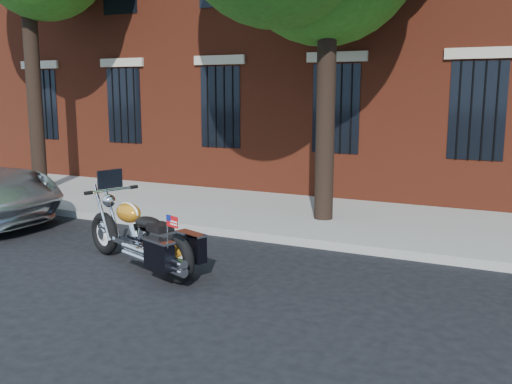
% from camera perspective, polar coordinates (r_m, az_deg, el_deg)
% --- Properties ---
extents(ground, '(120.00, 120.00, 0.00)m').
position_cam_1_polar(ground, '(8.87, -2.64, -7.01)').
color(ground, black).
rests_on(ground, ground).
extents(curb, '(40.00, 0.16, 0.15)m').
position_cam_1_polar(curb, '(10.03, 1.14, -4.52)').
color(curb, gray).
rests_on(curb, ground).
extents(sidewalk, '(40.00, 3.60, 0.15)m').
position_cam_1_polar(sidewalk, '(11.72, 5.01, -2.42)').
color(sidewalk, gray).
rests_on(sidewalk, ground).
extents(motorcycle, '(2.54, 1.42, 1.40)m').
position_cam_1_polar(motorcycle, '(8.51, -11.29, -4.61)').
color(motorcycle, black).
rests_on(motorcycle, ground).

